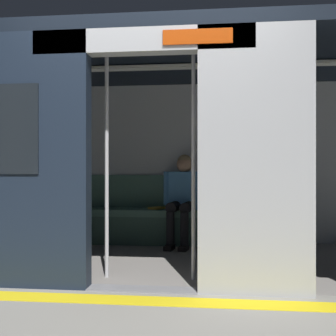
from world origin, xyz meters
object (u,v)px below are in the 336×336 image
book (157,208)px  grab_pole_far (193,161)px  bench_seat (171,218)px  grab_pole_door (107,162)px  person_seated (183,193)px  train_car (156,123)px  handbag (215,203)px

book → grab_pole_far: 2.02m
book → bench_seat: bearing=-155.7°
grab_pole_door → grab_pole_far: bearing=-179.1°
bench_seat → person_seated: size_ratio=2.45×
train_car → handbag: 1.56m
bench_seat → person_seated: bearing=162.4°
bench_seat → grab_pole_far: size_ratio=1.36×
person_seated → grab_pole_far: size_ratio=0.55×
train_car → person_seated: train_car is taller
book → grab_pole_door: bearing=117.6°
bench_seat → book: (0.19, -0.03, 0.12)m
handbag → grab_pole_far: size_ratio=0.12×
handbag → grab_pole_door: 2.17m
train_car → grab_pole_far: bearing=119.9°
person_seated → grab_pole_far: 1.81m
train_car → bench_seat: train_car is taller
person_seated → grab_pole_door: grab_pole_door is taller
person_seated → handbag: (-0.42, -0.10, -0.13)m
train_car → handbag: bearing=-121.3°
handbag → grab_pole_far: grab_pole_far is taller
bench_seat → book: 0.23m
bench_seat → grab_pole_door: size_ratio=1.36×
train_car → handbag: size_ratio=24.62×
bench_seat → grab_pole_far: (-0.40, 1.81, 0.72)m
handbag → grab_pole_door: bearing=62.1°
person_seated → book: (0.35, -0.08, -0.20)m
handbag → book: 0.78m
train_car → person_seated: bearing=-102.9°
person_seated → grab_pole_door: size_ratio=0.55×
grab_pole_door → book: bearing=-96.6°
person_seated → book: person_seated is taller
handbag → person_seated: bearing=12.9°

